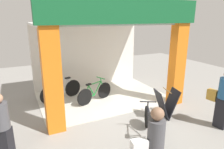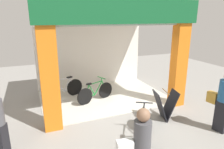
# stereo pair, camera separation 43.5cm
# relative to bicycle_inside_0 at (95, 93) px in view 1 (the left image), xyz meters

# --- Properties ---
(ground_plane) EXTENTS (17.61, 17.61, 0.00)m
(ground_plane) POSITION_rel_bicycle_inside_0_xyz_m (0.45, -1.37, -0.35)
(ground_plane) COLOR gray
(ground_plane) RESTS_ON ground
(shop_facade) EXTENTS (5.00, 3.64, 3.59)m
(shop_facade) POSITION_rel_bicycle_inside_0_xyz_m (0.45, 0.26, 1.56)
(shop_facade) COLOR beige
(shop_facade) RESTS_ON ground
(bicycle_inside_0) EXTENTS (1.53, 0.61, 0.89)m
(bicycle_inside_0) POSITION_rel_bicycle_inside_0_xyz_m (0.00, 0.00, 0.00)
(bicycle_inside_0) COLOR black
(bicycle_inside_0) RESTS_ON ground
(bicycle_inside_1) EXTENTS (1.64, 0.64, 0.95)m
(bicycle_inside_1) POSITION_rel_bicycle_inside_0_xyz_m (-1.08, 0.74, 0.03)
(bicycle_inside_1) COLOR black
(bicycle_inside_1) RESTS_ON ground
(bicycle_parked_0) EXTENTS (0.84, 1.42, 0.89)m
(bicycle_parked_0) POSITION_rel_bicycle_inside_0_xyz_m (0.41, -2.77, 0.00)
(bicycle_parked_0) COLOR black
(bicycle_parked_0) RESTS_ON ground
(sandwich_board_sign) EXTENTS (0.79, 0.68, 0.93)m
(sandwich_board_sign) POSITION_rel_bicycle_inside_0_xyz_m (1.56, -2.12, 0.11)
(sandwich_board_sign) COLOR black
(sandwich_board_sign) RESTS_ON ground
(pedestrian_0) EXTENTS (0.41, 0.69, 1.69)m
(pedestrian_0) POSITION_rel_bicycle_inside_0_xyz_m (2.58, -3.26, 0.53)
(pedestrian_0) COLOR black
(pedestrian_0) RESTS_ON ground
(pedestrian_1) EXTENTS (0.46, 0.46, 1.61)m
(pedestrian_1) POSITION_rel_bicycle_inside_0_xyz_m (-2.94, -2.23, 0.47)
(pedestrian_1) COLOR black
(pedestrian_1) RESTS_ON ground
(pedestrian_2) EXTENTS (0.63, 0.35, 1.64)m
(pedestrian_2) POSITION_rel_bicycle_inside_0_xyz_m (-0.54, -4.20, 0.50)
(pedestrian_2) COLOR black
(pedestrian_2) RESTS_ON ground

